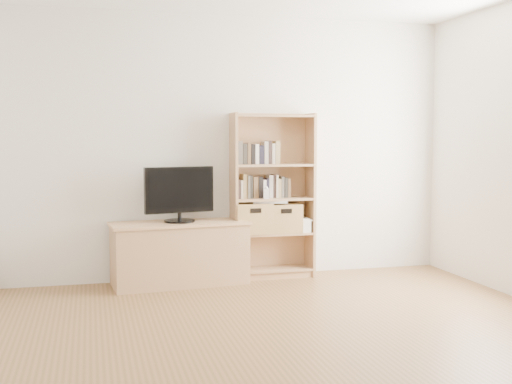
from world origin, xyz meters
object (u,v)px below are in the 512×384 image
object	(u,v)px
bookshelf	(273,196)
television	(179,194)
basket_right	(282,218)
baby_monitor	(266,194)
tv_stand	(180,255)
laptop	(270,201)
basket_left	(251,218)

from	to	relation	value
bookshelf	television	size ratio (longest dim) A/B	2.44
television	basket_right	world-z (taller)	television
bookshelf	baby_monitor	bearing A→B (deg)	-135.00
tv_stand	laptop	bearing A→B (deg)	-0.31
laptop	basket_left	bearing A→B (deg)	-168.37
television	basket_left	size ratio (longest dim) A/B	1.85
baby_monitor	laptop	world-z (taller)	baby_monitor
basket_left	laptop	distance (m)	0.25
baby_monitor	laptop	xyz separation A→B (m)	(0.06, 0.08, -0.08)
television	laptop	world-z (taller)	television
television	baby_monitor	distance (m)	0.85
tv_stand	laptop	size ratio (longest dim) A/B	3.75
bookshelf	baby_monitor	size ratio (longest dim) A/B	16.32
tv_stand	baby_monitor	world-z (taller)	baby_monitor
television	baby_monitor	bearing A→B (deg)	-11.33
tv_stand	bookshelf	bearing A→B (deg)	-0.03
tv_stand	basket_right	bearing A→B (deg)	-0.81
basket_right	baby_monitor	bearing A→B (deg)	-155.46
tv_stand	bookshelf	distance (m)	1.09
basket_right	laptop	distance (m)	0.22
bookshelf	laptop	size ratio (longest dim) A/B	4.89
baby_monitor	laptop	bearing A→B (deg)	63.72
bookshelf	television	world-z (taller)	bookshelf
baby_monitor	tv_stand	bearing A→B (deg)	-170.42
baby_monitor	basket_left	distance (m)	0.29
bookshelf	basket_right	xyz separation A→B (m)	(0.10, -0.00, -0.22)
television	basket_right	bearing A→B (deg)	-6.62
basket_left	baby_monitor	bearing A→B (deg)	-36.49
bookshelf	laptop	xyz separation A→B (m)	(-0.03, -0.01, -0.05)
basket_left	laptop	xyz separation A→B (m)	(0.19, -0.00, 0.16)
tv_stand	television	bearing A→B (deg)	-5.47
television	basket_left	bearing A→B (deg)	-4.51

